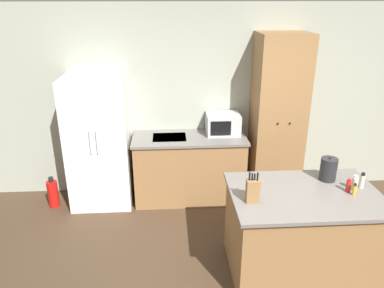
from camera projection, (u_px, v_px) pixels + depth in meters
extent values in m
cube|color=#9EA393|center=(232.00, 101.00, 5.19)|extent=(7.20, 0.06, 2.60)
cube|color=white|center=(99.00, 143.00, 4.92)|extent=(0.79, 0.65, 1.74)
cylinder|color=silver|center=(90.00, 142.00, 4.55)|extent=(0.02, 0.02, 0.30)
cylinder|color=silver|center=(97.00, 142.00, 4.55)|extent=(0.02, 0.02, 0.30)
cube|color=olive|center=(189.00, 169.00, 5.16)|extent=(1.48, 0.62, 0.88)
cube|color=slate|center=(189.00, 138.00, 4.99)|extent=(1.52, 0.66, 0.03)
cube|color=#9EA0A3|center=(169.00, 138.00, 4.97)|extent=(0.44, 0.34, 0.01)
cube|color=olive|center=(277.00, 119.00, 5.01)|extent=(0.65, 0.57, 2.25)
sphere|color=black|center=(278.00, 123.00, 4.71)|extent=(0.02, 0.02, 0.02)
sphere|color=black|center=(290.00, 123.00, 4.72)|extent=(0.02, 0.02, 0.02)
cube|color=olive|center=(300.00, 234.00, 3.77)|extent=(1.39, 0.93, 0.88)
cube|color=slate|center=(305.00, 194.00, 3.60)|extent=(1.45, 0.99, 0.03)
cube|color=#B2B5B7|center=(223.00, 124.00, 5.06)|extent=(0.45, 0.37, 0.27)
cube|color=black|center=(221.00, 128.00, 4.88)|extent=(0.27, 0.01, 0.19)
cube|color=olive|center=(253.00, 191.00, 3.40)|extent=(0.12, 0.08, 0.22)
cylinder|color=black|center=(250.00, 176.00, 3.35)|extent=(0.02, 0.02, 0.08)
cylinder|color=black|center=(252.00, 177.00, 3.35)|extent=(0.02, 0.02, 0.07)
cylinder|color=black|center=(255.00, 177.00, 3.35)|extent=(0.02, 0.02, 0.06)
cylinder|color=black|center=(258.00, 177.00, 3.34)|extent=(0.02, 0.02, 0.08)
cylinder|color=#B2281E|center=(348.00, 186.00, 3.60)|extent=(0.05, 0.05, 0.11)
cylinder|color=red|center=(350.00, 180.00, 3.57)|extent=(0.04, 0.04, 0.02)
cylinder|color=beige|center=(355.00, 184.00, 3.63)|extent=(0.06, 0.06, 0.13)
cylinder|color=silver|center=(356.00, 177.00, 3.60)|extent=(0.04, 0.04, 0.03)
cylinder|color=beige|center=(362.00, 182.00, 3.67)|extent=(0.05, 0.05, 0.13)
cylinder|color=black|center=(363.00, 174.00, 3.64)|extent=(0.04, 0.04, 0.03)
cylinder|color=gold|center=(354.00, 190.00, 3.53)|extent=(0.04, 0.04, 0.10)
cylinder|color=black|center=(355.00, 185.00, 3.51)|extent=(0.03, 0.03, 0.02)
cylinder|color=#232326|center=(328.00, 169.00, 3.81)|extent=(0.17, 0.17, 0.24)
sphere|color=#262628|center=(330.00, 157.00, 3.76)|extent=(0.02, 0.02, 0.02)
cylinder|color=red|center=(53.00, 194.00, 5.04)|extent=(0.14, 0.14, 0.37)
cylinder|color=black|center=(51.00, 180.00, 4.96)|extent=(0.06, 0.06, 0.06)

